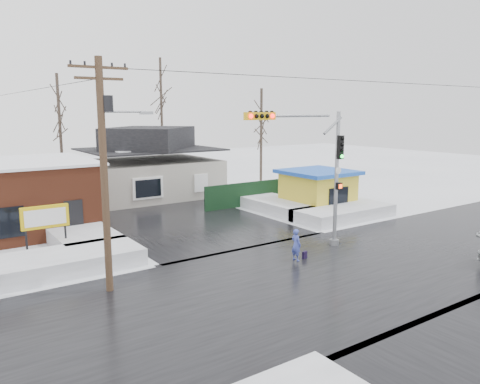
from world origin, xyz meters
TOP-DOWN VIEW (x-y plane):
  - ground at (0.00, 0.00)m, footprint 120.00×120.00m
  - road_ns at (0.00, 0.00)m, footprint 10.00×120.00m
  - road_ew at (0.00, 0.00)m, footprint 120.00×10.00m
  - snowbank_nw at (-9.00, 7.00)m, footprint 7.00×3.00m
  - snowbank_ne at (9.00, 7.00)m, footprint 7.00×3.00m
  - snowbank_nside_w at (-7.00, 12.00)m, footprint 3.00×8.00m
  - snowbank_nside_e at (7.00, 12.00)m, footprint 3.00×8.00m
  - traffic_signal at (2.43, 2.97)m, footprint 6.05×0.68m
  - utility_pole at (-7.93, 3.50)m, footprint 3.15×0.44m
  - marquee_sign at (-9.00, 9.49)m, footprint 2.20×0.21m
  - house at (2.00, 22.00)m, footprint 10.40×8.40m
  - kiosk at (9.50, 9.99)m, footprint 4.60×4.60m
  - fence at (6.50, 14.00)m, footprint 8.00×0.12m
  - tree_far_left at (-4.00, 26.00)m, footprint 3.00×3.00m
  - tree_far_mid at (6.00, 28.00)m, footprint 3.00×3.00m
  - tree_far_right at (12.00, 20.00)m, footprint 3.00×3.00m
  - pedestrian at (0.57, 2.16)m, footprint 0.40×0.58m
  - shopping_bag at (1.11, 2.13)m, footprint 0.30×0.19m

SIDE VIEW (x-z plane):
  - ground at x=0.00m, z-range 0.00..0.00m
  - road_ns at x=0.00m, z-range 0.00..0.02m
  - road_ew at x=0.00m, z-range 0.00..0.02m
  - shopping_bag at x=1.11m, z-range 0.00..0.35m
  - snowbank_nw at x=-9.00m, z-range 0.00..0.80m
  - snowbank_ne at x=9.00m, z-range 0.00..0.80m
  - snowbank_nside_w at x=-7.00m, z-range 0.00..0.80m
  - snowbank_nside_e at x=7.00m, z-range 0.00..0.80m
  - pedestrian at x=0.57m, z-range 0.00..1.54m
  - fence at x=6.50m, z-range 0.00..1.80m
  - kiosk at x=9.50m, z-range 0.03..2.90m
  - marquee_sign at x=-9.00m, z-range 0.65..3.20m
  - house at x=2.00m, z-range -0.26..5.50m
  - traffic_signal at x=2.43m, z-range 1.04..8.04m
  - utility_pole at x=-7.93m, z-range 0.61..9.61m
  - tree_far_right at x=12.00m, z-range 2.66..11.66m
  - tree_far_left at x=-4.00m, z-range 2.95..12.95m
  - tree_far_mid at x=6.00m, z-range 3.54..15.54m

